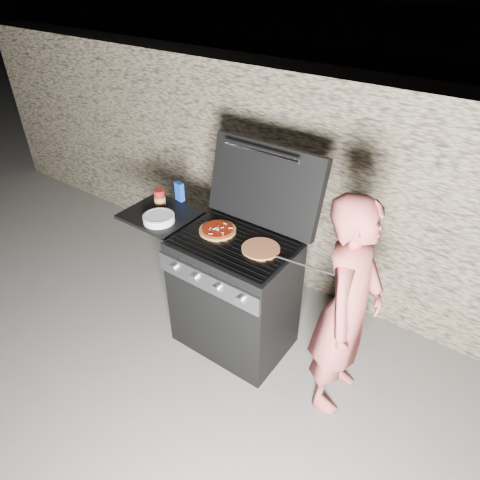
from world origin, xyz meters
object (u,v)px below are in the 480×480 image
Objects in this scene: gas_grill at (207,282)px; pizza_topped at (218,230)px; sauce_jar at (160,198)px; person at (347,309)px.

gas_grill is 0.48m from pizza_topped.
sauce_jar is at bearing 175.43° from pizza_topped.
sauce_jar reaches higher than gas_grill.
gas_grill is 1.11m from person.
pizza_topped is (0.08, 0.04, 0.47)m from gas_grill.
person is (1.07, 0.01, 0.30)m from gas_grill.
person is at bearing -1.63° from pizza_topped.
person reaches higher than gas_grill.
gas_grill is 10.68× the size of sauce_jar.
sauce_jar is (-0.50, 0.09, 0.51)m from gas_grill.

